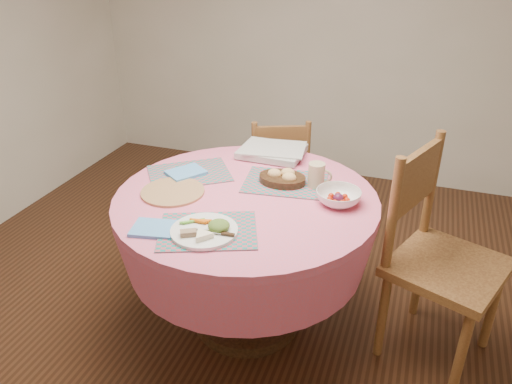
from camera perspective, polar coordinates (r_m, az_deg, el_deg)
ground at (r=2.76m, az=-1.01°, el=-14.34°), size 4.00×4.00×0.00m
dining_table at (r=2.43m, az=-1.12°, el=-4.52°), size 1.24×1.24×0.75m
chair_right at (r=2.43m, az=19.93°, el=-6.60°), size 0.61×0.62×1.04m
chair_back at (r=3.25m, az=2.57°, el=1.93°), size 0.51×0.50×0.85m
placemat_front at (r=2.07m, az=-5.52°, el=-4.43°), size 0.48×0.43×0.01m
placemat_left at (r=2.57m, az=-7.64°, el=2.12°), size 0.50×0.48×0.01m
placemat_back at (r=2.45m, az=3.38°, el=1.08°), size 0.44×0.35×0.01m
wicker_trivet at (r=2.39m, az=-9.49°, el=0.03°), size 0.30×0.30×0.01m
napkin_near at (r=2.11m, az=-11.56°, el=-4.11°), size 0.20×0.17×0.01m
napkin_far at (r=2.56m, az=-8.01°, el=2.23°), size 0.22×0.23×0.01m
dinner_plate at (r=2.04m, az=-5.84°, el=-4.34°), size 0.28×0.28×0.05m
bread_bowl at (r=2.44m, az=3.07°, el=1.68°), size 0.23×0.23×0.08m
latte_mug at (r=2.40m, az=6.99°, el=1.94°), size 0.12×0.08×0.12m
fruit_bowl at (r=2.28m, az=9.40°, el=-0.60°), size 0.21×0.21×0.06m
newspaper_stack at (r=2.75m, az=1.89°, el=4.72°), size 0.37×0.29×0.04m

